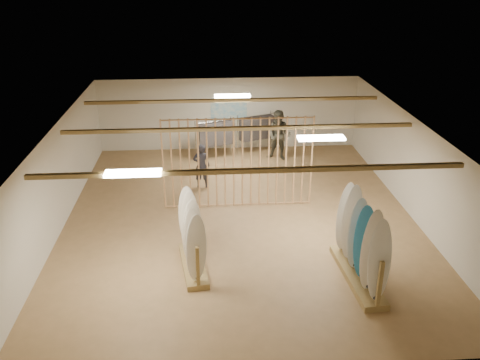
{
  "coord_description": "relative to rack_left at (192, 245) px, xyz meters",
  "views": [
    {
      "loc": [
        -0.95,
        -13.09,
        6.91
      ],
      "look_at": [
        0.0,
        0.0,
        1.2
      ],
      "focal_mm": 38.0,
      "sensor_mm": 36.0,
      "label": 1
    }
  ],
  "objects": [
    {
      "name": "poster",
      "position": [
        1.33,
        8.5,
        0.96
      ],
      "size": [
        1.4,
        0.03,
        0.9
      ],
      "primitive_type": "cube",
      "color": "#3790C1",
      "rests_on": "ground"
    },
    {
      "name": "clothing_rack_b",
      "position": [
        2.35,
        7.92,
        0.36
      ],
      "size": [
        1.37,
        0.83,
        1.54
      ],
      "rotation": [
        0.0,
        0.0,
        0.38
      ],
      "color": "silver",
      "rests_on": "floor"
    },
    {
      "name": "ceiling_slats",
      "position": [
        1.33,
        2.52,
        2.08
      ],
      "size": [
        9.5,
        6.12,
        0.1
      ],
      "primitive_type": "cube",
      "color": "olive",
      "rests_on": "ground"
    },
    {
      "name": "clothing_rack_a",
      "position": [
        0.75,
        7.35,
        0.35
      ],
      "size": [
        1.35,
        0.76,
        1.51
      ],
      "rotation": [
        0.0,
        0.0,
        0.33
      ],
      "color": "silver",
      "rests_on": "floor"
    },
    {
      "name": "wall_back",
      "position": [
        1.33,
        8.52,
        0.76
      ],
      "size": [
        12.0,
        0.0,
        12.0
      ],
      "primitive_type": "plane",
      "rotation": [
        1.57,
        0.0,
        0.0
      ],
      "color": "beige",
      "rests_on": "ground"
    },
    {
      "name": "wall_left",
      "position": [
        -3.67,
        2.52,
        0.76
      ],
      "size": [
        0.0,
        12.0,
        12.0
      ],
      "primitive_type": "plane",
      "rotation": [
        1.57,
        0.0,
        1.57
      ],
      "color": "beige",
      "rests_on": "ground"
    },
    {
      "name": "bamboo_partition",
      "position": [
        1.33,
        3.32,
        0.76
      ],
      "size": [
        4.45,
        0.05,
        2.78
      ],
      "color": "tan",
      "rests_on": "ground"
    },
    {
      "name": "wall_right",
      "position": [
        6.33,
        2.52,
        0.76
      ],
      "size": [
        0.0,
        12.0,
        12.0
      ],
      "primitive_type": "plane",
      "rotation": [
        1.57,
        0.0,
        -1.57
      ],
      "color": "beige",
      "rests_on": "ground"
    },
    {
      "name": "light_panels",
      "position": [
        1.33,
        2.52,
        2.1
      ],
      "size": [
        1.2,
        0.35,
        0.06
      ],
      "primitive_type": "cube",
      "color": "white",
      "rests_on": "ground"
    },
    {
      "name": "floor",
      "position": [
        1.33,
        2.52,
        -0.64
      ],
      "size": [
        12.0,
        12.0,
        0.0
      ],
      "primitive_type": "plane",
      "color": "#9F794D",
      "rests_on": "ground"
    },
    {
      "name": "shopper_b",
      "position": [
        3.11,
        7.14,
        0.43
      ],
      "size": [
        1.26,
        1.15,
        2.13
      ],
      "primitive_type": "imported",
      "rotation": [
        0.0,
        0.0,
        -0.42
      ],
      "color": "#3F3E31",
      "rests_on": "floor"
    },
    {
      "name": "wall_front",
      "position": [
        1.33,
        -3.48,
        0.76
      ],
      "size": [
        12.0,
        0.0,
        12.0
      ],
      "primitive_type": "plane",
      "rotation": [
        -1.57,
        0.0,
        0.0
      ],
      "color": "beige",
      "rests_on": "ground"
    },
    {
      "name": "shopper_a",
      "position": [
        0.24,
        4.8,
        0.21
      ],
      "size": [
        0.64,
        0.45,
        1.69
      ],
      "primitive_type": "imported",
      "rotation": [
        0.0,
        0.0,
        3.09
      ],
      "color": "#26262E",
      "rests_on": "floor"
    },
    {
      "name": "ceiling",
      "position": [
        1.33,
        2.52,
        2.16
      ],
      "size": [
        12.0,
        12.0,
        0.0
      ],
      "primitive_type": "plane",
      "rotation": [
        3.14,
        0.0,
        0.0
      ],
      "color": "gray",
      "rests_on": "ground"
    },
    {
      "name": "rack_left",
      "position": [
        0.0,
        0.0,
        0.0
      ],
      "size": [
        0.78,
        2.01,
        1.87
      ],
      "rotation": [
        0.0,
        0.0,
        0.14
      ],
      "color": "olive",
      "rests_on": "floor"
    },
    {
      "name": "rack_right",
      "position": [
        3.86,
        -0.73,
        0.07
      ],
      "size": [
        0.72,
        2.58,
        2.06
      ],
      "rotation": [
        0.0,
        0.0,
        0.06
      ],
      "color": "olive",
      "rests_on": "floor"
    }
  ]
}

